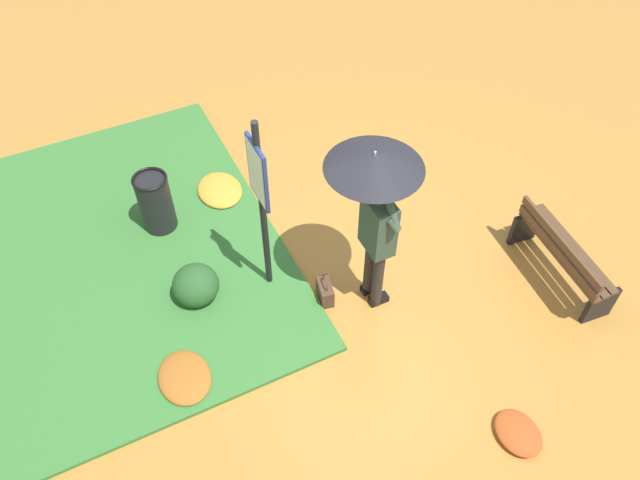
{
  "coord_description": "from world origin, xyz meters",
  "views": [
    {
      "loc": [
        -3.62,
        2.44,
        5.72
      ],
      "look_at": [
        0.28,
        0.51,
        0.85
      ],
      "focal_mm": 35.18,
      "sensor_mm": 36.0,
      "label": 1
    }
  ],
  "objects_px": {
    "handbag": "(325,291)",
    "person_with_umbrella": "(376,194)",
    "info_sign_post": "(260,192)",
    "trash_bin": "(156,204)",
    "park_bench": "(562,255)"
  },
  "relations": [
    {
      "from": "handbag",
      "to": "trash_bin",
      "type": "height_order",
      "value": "trash_bin"
    },
    {
      "from": "person_with_umbrella",
      "to": "park_bench",
      "type": "distance_m",
      "value": 2.46
    },
    {
      "from": "info_sign_post",
      "to": "park_bench",
      "type": "bearing_deg",
      "value": -115.04
    },
    {
      "from": "person_with_umbrella",
      "to": "park_bench",
      "type": "xyz_separation_m",
      "value": [
        -0.77,
        -2.03,
        -1.15
      ]
    },
    {
      "from": "info_sign_post",
      "to": "park_bench",
      "type": "distance_m",
      "value": 3.45
    },
    {
      "from": "info_sign_post",
      "to": "handbag",
      "type": "relative_size",
      "value": 6.22
    },
    {
      "from": "info_sign_post",
      "to": "trash_bin",
      "type": "distance_m",
      "value": 1.93
    },
    {
      "from": "info_sign_post",
      "to": "handbag",
      "type": "xyz_separation_m",
      "value": [
        -0.49,
        -0.48,
        -1.32
      ]
    },
    {
      "from": "handbag",
      "to": "person_with_umbrella",
      "type": "bearing_deg",
      "value": -106.18
    },
    {
      "from": "trash_bin",
      "to": "info_sign_post",
      "type": "bearing_deg",
      "value": -148.63
    },
    {
      "from": "info_sign_post",
      "to": "park_bench",
      "type": "relative_size",
      "value": 1.64
    },
    {
      "from": "handbag",
      "to": "trash_bin",
      "type": "xyz_separation_m",
      "value": [
        1.88,
        1.33,
        0.29
      ]
    },
    {
      "from": "handbag",
      "to": "park_bench",
      "type": "xyz_separation_m",
      "value": [
        -0.91,
        -2.5,
        0.28
      ]
    },
    {
      "from": "person_with_umbrella",
      "to": "trash_bin",
      "type": "height_order",
      "value": "person_with_umbrella"
    },
    {
      "from": "info_sign_post",
      "to": "trash_bin",
      "type": "relative_size",
      "value": 2.76
    }
  ]
}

